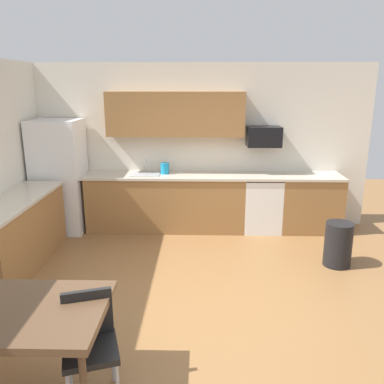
{
  "coord_description": "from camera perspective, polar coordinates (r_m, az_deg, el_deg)",
  "views": [
    {
      "loc": [
        0.12,
        -4.01,
        2.37
      ],
      "look_at": [
        0.0,
        1.0,
        1.0
      ],
      "focal_mm": 37.17,
      "sensor_mm": 36.0,
      "label": 1
    }
  ],
  "objects": [
    {
      "name": "kettle",
      "position": [
        6.53,
        -3.92,
        3.33
      ],
      "size": [
        0.14,
        0.14,
        0.2
      ],
      "primitive_type": "cylinder",
      "color": "#198CBF",
      "rests_on": "countertop_back"
    },
    {
      "name": "oven_range",
      "position": [
        6.67,
        9.95,
        -1.62
      ],
      "size": [
        0.6,
        0.6,
        0.91
      ],
      "color": "white",
      "rests_on": "ground"
    },
    {
      "name": "refrigerator",
      "position": [
        6.8,
        -18.44,
        2.12
      ],
      "size": [
        0.76,
        0.7,
        1.82
      ],
      "primitive_type": "cube",
      "color": "white",
      "rests_on": "ground"
    },
    {
      "name": "dining_table",
      "position": [
        3.36,
        -24.57,
        -15.92
      ],
      "size": [
        1.4,
        0.9,
        0.77
      ],
      "color": "brown",
      "rests_on": "ground"
    },
    {
      "name": "countertop_left",
      "position": [
        5.58,
        -24.41,
        -1.18
      ],
      "size": [
        0.64,
        2.0,
        0.04
      ],
      "primitive_type": "cube",
      "color": "beige",
      "rests_on": "cabinet_run_left"
    },
    {
      "name": "chair_near_table",
      "position": [
        3.3,
        -14.48,
        -19.68
      ],
      "size": [
        0.5,
        0.5,
        0.85
      ],
      "color": "black",
      "rests_on": "ground"
    },
    {
      "name": "cabinet_run_back",
      "position": [
        6.62,
        -3.75,
        -1.59
      ],
      "size": [
        2.57,
        0.6,
        0.9
      ],
      "primitive_type": "cube",
      "color": "olive",
      "rests_on": "ground"
    },
    {
      "name": "trash_bin",
      "position": [
        5.69,
        20.23,
        -7.05
      ],
      "size": [
        0.36,
        0.36,
        0.6
      ],
      "primitive_type": "cylinder",
      "color": "black",
      "rests_on": "ground"
    },
    {
      "name": "ground_plane",
      "position": [
        4.66,
        -0.31,
        -15.29
      ],
      "size": [
        12.0,
        12.0,
        0.0
      ],
      "primitive_type": "plane",
      "color": "olive"
    },
    {
      "name": "sink_basin",
      "position": [
        6.55,
        -6.68,
        2.04
      ],
      "size": [
        0.48,
        0.4,
        0.14
      ],
      "primitive_type": "cube",
      "color": "#A5A8AD",
      "rests_on": "countertop_back"
    },
    {
      "name": "cabinet_run_left",
      "position": [
        5.72,
        -23.89,
        -5.71
      ],
      "size": [
        0.6,
        2.0,
        0.9
      ],
      "primitive_type": "cube",
      "color": "olive",
      "rests_on": "ground"
    },
    {
      "name": "upper_cabinets_back",
      "position": [
        6.47,
        -2.4,
        11.12
      ],
      "size": [
        2.2,
        0.34,
        0.7
      ],
      "primitive_type": "cube",
      "color": "olive"
    },
    {
      "name": "sink_faucet",
      "position": [
        6.69,
        -6.52,
        3.73
      ],
      "size": [
        0.02,
        0.02,
        0.24
      ],
      "primitive_type": "cylinder",
      "color": "#B2B5BA",
      "rests_on": "countertop_back"
    },
    {
      "name": "wall_back",
      "position": [
        6.74,
        0.34,
        6.6
      ],
      "size": [
        5.8,
        0.1,
        2.7
      ],
      "primitive_type": "cube",
      "color": "silver",
      "rests_on": "ground"
    },
    {
      "name": "cabinet_run_back_right",
      "position": [
        6.83,
        16.51,
        -1.67
      ],
      "size": [
        0.98,
        0.6,
        0.9
      ],
      "primitive_type": "cube",
      "color": "olive",
      "rests_on": "ground"
    },
    {
      "name": "countertop_back",
      "position": [
        6.48,
        0.28,
        2.36
      ],
      "size": [
        4.8,
        0.64,
        0.04
      ],
      "primitive_type": "cube",
      "color": "beige",
      "rests_on": "cabinet_run_back"
    },
    {
      "name": "microwave",
      "position": [
        6.54,
        10.27,
        7.85
      ],
      "size": [
        0.54,
        0.36,
        0.32
      ],
      "primitive_type": "cube",
      "color": "black"
    }
  ]
}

